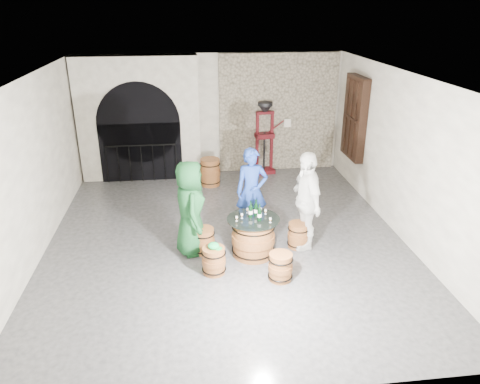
{
  "coord_description": "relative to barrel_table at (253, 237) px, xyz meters",
  "views": [
    {
      "loc": [
        -0.7,
        -8.06,
        4.43
      ],
      "look_at": [
        0.27,
        -0.12,
        1.05
      ],
      "focal_mm": 34.0,
      "sensor_mm": 36.0,
      "label": 1
    }
  ],
  "objects": [
    {
      "name": "person_green",
      "position": [
        -1.14,
        0.25,
        0.54
      ],
      "size": [
        0.67,
        0.95,
        1.82
      ],
      "primitive_type": "imported",
      "rotation": [
        0.0,
        0.0,
        1.68
      ],
      "color": "#12431F",
      "rests_on": "ground"
    },
    {
      "name": "wall_right",
      "position": [
        3.06,
        0.69,
        1.23
      ],
      "size": [
        0.0,
        8.0,
        8.0
      ],
      "primitive_type": "plane",
      "rotation": [
        1.57,
        0.0,
        -1.57
      ],
      "color": "silver",
      "rests_on": "ground"
    },
    {
      "name": "ceiling",
      "position": [
        -0.44,
        0.69,
        2.83
      ],
      "size": [
        8.0,
        8.0,
        0.0
      ],
      "primitive_type": "plane",
      "rotation": [
        3.14,
        0.0,
        0.0
      ],
      "color": "beige",
      "rests_on": "wall_back"
    },
    {
      "name": "wine_bottle_left",
      "position": [
        -0.04,
        0.07,
        0.51
      ],
      "size": [
        0.08,
        0.08,
        0.32
      ],
      "color": "black",
      "rests_on": "barrel_table"
    },
    {
      "name": "barrel_stool_left",
      "position": [
        -0.91,
        0.2,
        -0.13
      ],
      "size": [
        0.43,
        0.43,
        0.5
      ],
      "color": "brown",
      "rests_on": "ground"
    },
    {
      "name": "wall_back",
      "position": [
        -0.44,
        4.69,
        1.23
      ],
      "size": [
        8.0,
        0.0,
        8.0
      ],
      "primitive_type": "plane",
      "rotation": [
        1.57,
        0.0,
        0.0
      ],
      "color": "silver",
      "rests_on": "ground"
    },
    {
      "name": "control_box",
      "position": [
        1.61,
        4.55,
        0.98
      ],
      "size": [
        0.18,
        0.1,
        0.22
      ],
      "primitive_type": "cube",
      "color": "silver",
      "rests_on": "wall_back"
    },
    {
      "name": "tasting_glass_b",
      "position": [
        0.25,
        0.16,
        0.43
      ],
      "size": [
        0.05,
        0.05,
        0.1
      ],
      "primitive_type": null,
      "color": "#B86E23",
      "rests_on": "barrel_table"
    },
    {
      "name": "person_blue",
      "position": [
        0.11,
        1.0,
        0.51
      ],
      "size": [
        0.65,
        0.43,
        1.77
      ],
      "primitive_type": "imported",
      "rotation": [
        0.0,
        0.0,
        0.0
      ],
      "color": "#1C3B9C",
      "rests_on": "ground"
    },
    {
      "name": "barrel_stool_near_right",
      "position": [
        0.34,
        -0.87,
        -0.13
      ],
      "size": [
        0.43,
        0.43,
        0.5
      ],
      "color": "brown",
      "rests_on": "ground"
    },
    {
      "name": "side_barrel",
      "position": [
        -0.58,
        3.62,
        -0.02
      ],
      "size": [
        0.53,
        0.53,
        0.71
      ],
      "rotation": [
        0.0,
        0.0,
        -0.17
      ],
      "color": "brown",
      "rests_on": "ground"
    },
    {
      "name": "wall_left",
      "position": [
        -3.94,
        0.69,
        1.23
      ],
      "size": [
        0.0,
        8.0,
        8.0
      ],
      "primitive_type": "plane",
      "rotation": [
        1.57,
        0.0,
        1.57
      ],
      "color": "silver",
      "rests_on": "ground"
    },
    {
      "name": "arched_opening",
      "position": [
        -2.34,
        4.43,
        1.21
      ],
      "size": [
        3.1,
        0.6,
        3.19
      ],
      "color": "silver",
      "rests_on": "ground"
    },
    {
      "name": "barrel_table",
      "position": [
        0.0,
        0.0,
        0.0
      ],
      "size": [
        0.98,
        0.98,
        0.75
      ],
      "color": "brown",
      "rests_on": "ground"
    },
    {
      "name": "wine_bottle_right",
      "position": [
        0.06,
        0.12,
        0.51
      ],
      "size": [
        0.08,
        0.08,
        0.32
      ],
      "color": "black",
      "rests_on": "barrel_table"
    },
    {
      "name": "green_cap",
      "position": [
        -0.77,
        -0.53,
        0.16
      ],
      "size": [
        0.24,
        0.2,
        0.11
      ],
      "color": "#0E9B3F",
      "rests_on": "barrel_stool_near_left"
    },
    {
      "name": "tasting_glass_d",
      "position": [
        0.17,
        0.24,
        0.43
      ],
      "size": [
        0.05,
        0.05,
        0.1
      ],
      "primitive_type": null,
      "color": "#B86E23",
      "rests_on": "barrel_table"
    },
    {
      "name": "shuttered_window",
      "position": [
        2.94,
        3.09,
        1.43
      ],
      "size": [
        0.23,
        1.1,
        2.0
      ],
      "color": "black",
      "rests_on": "wall_right"
    },
    {
      "name": "stone_facing_panel",
      "position": [
        1.36,
        4.63,
        1.23
      ],
      "size": [
        3.2,
        0.12,
        3.18
      ],
      "primitive_type": "cube",
      "color": "#A39782",
      "rests_on": "ground"
    },
    {
      "name": "barrel_stool_right",
      "position": [
        0.91,
        0.2,
        -0.13
      ],
      "size": [
        0.43,
        0.43,
        0.5
      ],
      "color": "brown",
      "rests_on": "ground"
    },
    {
      "name": "corking_press",
      "position": [
        0.96,
        4.39,
        0.77
      ],
      "size": [
        0.83,
        0.51,
        1.96
      ],
      "rotation": [
        0.0,
        0.0,
        0.15
      ],
      "color": "#540E16",
      "rests_on": "ground"
    },
    {
      "name": "barrel_stool_far",
      "position": [
        0.1,
        0.93,
        -0.13
      ],
      "size": [
        0.43,
        0.43,
        0.5
      ],
      "color": "brown",
      "rests_on": "ground"
    },
    {
      "name": "tasting_glass_c",
      "position": [
        -0.07,
        0.25,
        0.43
      ],
      "size": [
        0.05,
        0.05,
        0.1
      ],
      "primitive_type": null,
      "color": "#B86E23",
      "rests_on": "barrel_table"
    },
    {
      "name": "person_white",
      "position": [
        1.03,
        0.22,
        0.59
      ],
      "size": [
        0.6,
        1.17,
        1.92
      ],
      "primitive_type": "imported",
      "rotation": [
        0.0,
        0.0,
        -1.45
      ],
      "color": "silver",
      "rests_on": "ground"
    },
    {
      "name": "tasting_glass_e",
      "position": [
        0.28,
        -0.19,
        0.43
      ],
      "size": [
        0.05,
        0.05,
        0.1
      ],
      "primitive_type": null,
      "color": "#B86E23",
      "rests_on": "barrel_table"
    },
    {
      "name": "tasting_glass_a",
      "position": [
        -0.32,
        -0.06,
        0.43
      ],
      "size": [
        0.05,
        0.05,
        0.1
      ],
      "primitive_type": null,
      "color": "#B86E23",
      "rests_on": "barrel_table"
    },
    {
      "name": "ground",
      "position": [
        -0.44,
        0.69,
        -0.37
      ],
      "size": [
        8.0,
        8.0,
        0.0
      ],
      "primitive_type": "plane",
      "color": "#323235",
      "rests_on": "ground"
    },
    {
      "name": "wine_bottle_center",
      "position": [
        0.1,
        -0.08,
        0.51
      ],
      "size": [
        0.08,
        0.08,
        0.32
      ],
      "color": "black",
      "rests_on": "barrel_table"
    },
    {
      "name": "wall_front",
      "position": [
        -0.44,
        -3.31,
        1.23
      ],
      "size": [
        8.0,
        0.0,
        8.0
      ],
      "primitive_type": "plane",
      "rotation": [
        -1.57,
        0.0,
        0.0
      ],
      "color": "silver",
      "rests_on": "ground"
    },
    {
      "name": "barrel_stool_near_left",
      "position": [
        -0.77,
        -0.53,
        -0.13
      ],
      "size": [
        0.43,
        0.43,
        0.5
      ],
      "color": "brown",
      "rests_on": "ground"
    },
    {
      "name": "tasting_glass_f",
      "position": [
        -0.21,
        0.04,
        0.43
      ],
      "size": [
        0.05,
        0.05,
        0.1
      ],
      "primitive_type": null,
      "color": "#B86E23",
      "rests_on": "barrel_table"
    }
  ]
}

